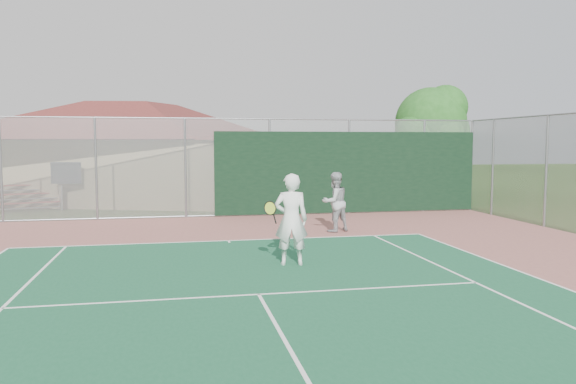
% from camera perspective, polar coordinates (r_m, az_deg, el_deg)
% --- Properties ---
extents(back_fence, '(20.08, 0.11, 3.53)m').
position_cam_1_polar(back_fence, '(20.34, -1.58, 2.27)').
color(back_fence, gray).
rests_on(back_fence, ground).
extents(side_fence_right, '(0.08, 9.00, 3.50)m').
position_cam_1_polar(side_fence_right, '(19.29, 24.75, 1.91)').
color(side_fence_right, gray).
rests_on(side_fence_right, ground).
extents(clubhouse, '(14.27, 11.77, 5.29)m').
position_cam_1_polar(clubhouse, '(26.73, -15.37, 4.93)').
color(clubhouse, tan).
rests_on(clubhouse, ground).
extents(bleachers, '(3.06, 2.24, 0.99)m').
position_cam_1_polar(bleachers, '(24.44, -25.14, -0.43)').
color(bleachers, maroon).
rests_on(bleachers, ground).
extents(tree, '(3.72, 3.52, 5.19)m').
position_cam_1_polar(tree, '(25.85, 14.45, 6.56)').
color(tree, '#3C2515').
rests_on(tree, ground).
extents(player_white_front, '(1.03, 0.72, 1.97)m').
position_cam_1_polar(player_white_front, '(12.03, 0.29, -2.87)').
color(player_white_front, white).
rests_on(player_white_front, ground).
extents(player_grey_back, '(1.03, 0.92, 1.76)m').
position_cam_1_polar(player_grey_back, '(16.62, 4.77, -1.08)').
color(player_grey_back, '#A3A6A8').
rests_on(player_grey_back, ground).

